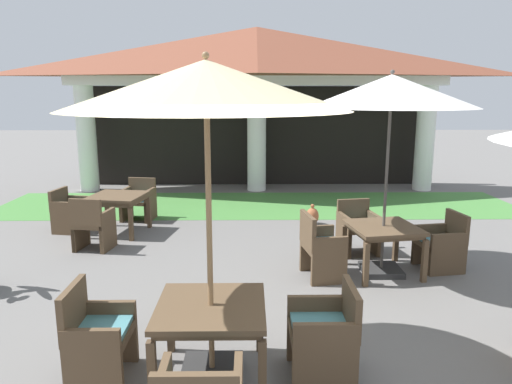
{
  "coord_description": "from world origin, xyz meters",
  "views": [
    {
      "loc": [
        -0.17,
        -3.83,
        2.57
      ],
      "look_at": [
        -0.09,
        2.8,
        1.18
      ],
      "focal_mm": 33.01,
      "sensor_mm": 36.0,
      "label": 1
    }
  ],
  "objects_px": {
    "patio_chair_mid_left_west": "(320,248)",
    "patio_chair_mid_right_north": "(139,201)",
    "patio_umbrella_mid_left": "(391,93)",
    "terracotta_urn": "(312,216)",
    "patio_chair_mid_left_east": "(442,244)",
    "patio_chair_mid_left_north": "(358,228)",
    "patio_table_near_foreground": "(211,314)",
    "patio_umbrella_near_foreground": "(206,90)",
    "patio_chair_near_foreground_east": "(325,334)",
    "patio_table_mid_left": "(383,232)",
    "patio_table_mid_right": "(117,200)",
    "patio_chair_mid_right_west": "(69,211)",
    "patio_chair_near_foreground_west": "(97,336)",
    "patio_chair_mid_right_south": "(93,225)"
  },
  "relations": [
    {
      "from": "patio_table_near_foreground",
      "to": "patio_chair_near_foreground_west",
      "type": "relative_size",
      "value": 1.08
    },
    {
      "from": "patio_table_mid_left",
      "to": "patio_table_mid_right",
      "type": "distance_m",
      "value": 4.84
    },
    {
      "from": "patio_table_near_foreground",
      "to": "terracotta_urn",
      "type": "distance_m",
      "value": 5.42
    },
    {
      "from": "patio_umbrella_near_foreground",
      "to": "terracotta_urn",
      "type": "relative_size",
      "value": 6.99
    },
    {
      "from": "patio_umbrella_mid_left",
      "to": "patio_chair_mid_right_west",
      "type": "relative_size",
      "value": 3.57
    },
    {
      "from": "patio_chair_near_foreground_east",
      "to": "terracotta_urn",
      "type": "xyz_separation_m",
      "value": [
        0.56,
        5.16,
        -0.25
      ]
    },
    {
      "from": "patio_chair_near_foreground_west",
      "to": "patio_table_near_foreground",
      "type": "bearing_deg",
      "value": 90.0
    },
    {
      "from": "patio_chair_mid_right_north",
      "to": "patio_chair_mid_left_north",
      "type": "bearing_deg",
      "value": 161.89
    },
    {
      "from": "patio_chair_mid_left_west",
      "to": "patio_chair_mid_right_north",
      "type": "bearing_deg",
      "value": -143.41
    },
    {
      "from": "patio_chair_mid_left_north",
      "to": "terracotta_urn",
      "type": "bearing_deg",
      "value": -82.39
    },
    {
      "from": "patio_table_near_foreground",
      "to": "patio_chair_mid_left_east",
      "type": "bearing_deg",
      "value": 40.24
    },
    {
      "from": "patio_table_near_foreground",
      "to": "patio_chair_mid_right_north",
      "type": "height_order",
      "value": "patio_chair_mid_right_north"
    },
    {
      "from": "patio_umbrella_mid_left",
      "to": "patio_chair_mid_right_west",
      "type": "height_order",
      "value": "patio_umbrella_mid_left"
    },
    {
      "from": "patio_umbrella_mid_left",
      "to": "terracotta_urn",
      "type": "relative_size",
      "value": 6.95
    },
    {
      "from": "patio_table_mid_right",
      "to": "patio_chair_mid_right_north",
      "type": "relative_size",
      "value": 1.27
    },
    {
      "from": "patio_chair_mid_right_west",
      "to": "patio_chair_mid_right_south",
      "type": "distance_m",
      "value": 1.38
    },
    {
      "from": "patio_chair_near_foreground_east",
      "to": "patio_umbrella_mid_left",
      "type": "height_order",
      "value": "patio_umbrella_mid_left"
    },
    {
      "from": "patio_table_mid_left",
      "to": "patio_chair_mid_right_south",
      "type": "height_order",
      "value": "patio_chair_mid_right_south"
    },
    {
      "from": "patio_umbrella_mid_left",
      "to": "patio_umbrella_near_foreground",
      "type": "bearing_deg",
      "value": -131.68
    },
    {
      "from": "patio_table_mid_right",
      "to": "terracotta_urn",
      "type": "relative_size",
      "value": 2.58
    },
    {
      "from": "patio_chair_mid_left_north",
      "to": "patio_chair_mid_right_west",
      "type": "xyz_separation_m",
      "value": [
        -5.19,
        1.3,
        -0.02
      ]
    },
    {
      "from": "patio_chair_mid_left_west",
      "to": "patio_chair_mid_right_north",
      "type": "xyz_separation_m",
      "value": [
        -3.29,
        3.18,
        -0.04
      ]
    },
    {
      "from": "patio_chair_mid_right_west",
      "to": "patio_table_near_foreground",
      "type": "bearing_deg",
      "value": 42.14
    },
    {
      "from": "patio_chair_mid_left_east",
      "to": "patio_chair_mid_right_north",
      "type": "bearing_deg",
      "value": 51.38
    },
    {
      "from": "patio_table_mid_left",
      "to": "patio_table_mid_right",
      "type": "relative_size",
      "value": 1.0
    },
    {
      "from": "patio_chair_mid_left_east",
      "to": "patio_chair_mid_right_west",
      "type": "distance_m",
      "value": 6.59
    },
    {
      "from": "patio_table_near_foreground",
      "to": "patio_umbrella_mid_left",
      "type": "bearing_deg",
      "value": 48.32
    },
    {
      "from": "patio_table_mid_left",
      "to": "patio_chair_mid_left_east",
      "type": "distance_m",
      "value": 0.96
    },
    {
      "from": "patio_chair_mid_left_west",
      "to": "terracotta_urn",
      "type": "distance_m",
      "value": 2.79
    },
    {
      "from": "patio_chair_mid_left_west",
      "to": "terracotta_urn",
      "type": "height_order",
      "value": "patio_chair_mid_left_west"
    },
    {
      "from": "patio_chair_mid_left_north",
      "to": "patio_table_near_foreground",
      "type": "bearing_deg",
      "value": 49.21
    },
    {
      "from": "patio_chair_mid_left_east",
      "to": "patio_chair_mid_left_north",
      "type": "bearing_deg",
      "value": 45.15
    },
    {
      "from": "patio_chair_mid_left_east",
      "to": "patio_chair_mid_left_west",
      "type": "height_order",
      "value": "patio_chair_mid_left_west"
    },
    {
      "from": "patio_table_near_foreground",
      "to": "terracotta_urn",
      "type": "bearing_deg",
      "value": 72.81
    },
    {
      "from": "patio_chair_mid_right_south",
      "to": "terracotta_urn",
      "type": "distance_m",
      "value": 4.16
    },
    {
      "from": "patio_table_near_foreground",
      "to": "patio_umbrella_near_foreground",
      "type": "xyz_separation_m",
      "value": [
        0.0,
        -0.0,
        1.97
      ]
    },
    {
      "from": "patio_chair_near_foreground_east",
      "to": "patio_chair_near_foreground_west",
      "type": "distance_m",
      "value": 2.07
    },
    {
      "from": "patio_chair_near_foreground_west",
      "to": "patio_chair_mid_right_north",
      "type": "distance_m",
      "value": 5.65
    },
    {
      "from": "patio_chair_mid_left_north",
      "to": "patio_chair_mid_right_west",
      "type": "height_order",
      "value": "patio_chair_mid_left_north"
    },
    {
      "from": "patio_chair_mid_left_north",
      "to": "patio_chair_mid_right_west",
      "type": "distance_m",
      "value": 5.35
    },
    {
      "from": "patio_chair_near_foreground_west",
      "to": "patio_umbrella_mid_left",
      "type": "relative_size",
      "value": 0.31
    },
    {
      "from": "patio_chair_mid_right_north",
      "to": "patio_chair_mid_right_west",
      "type": "bearing_deg",
      "value": 45.05
    },
    {
      "from": "patio_umbrella_mid_left",
      "to": "terracotta_urn",
      "type": "xyz_separation_m",
      "value": [
        -0.67,
        2.61,
        -2.4
      ]
    },
    {
      "from": "patio_umbrella_near_foreground",
      "to": "patio_chair_near_foreground_east",
      "type": "height_order",
      "value": "patio_umbrella_near_foreground"
    },
    {
      "from": "patio_chair_mid_left_east",
      "to": "patio_chair_mid_right_north",
      "type": "relative_size",
      "value": 1.02
    },
    {
      "from": "patio_table_mid_right",
      "to": "patio_chair_mid_right_west",
      "type": "distance_m",
      "value": 1.01
    },
    {
      "from": "patio_chair_mid_left_north",
      "to": "patio_chair_mid_right_north",
      "type": "xyz_separation_m",
      "value": [
        -4.06,
        2.11,
        -0.01
      ]
    },
    {
      "from": "patio_chair_near_foreground_west",
      "to": "patio_chair_mid_right_south",
      "type": "height_order",
      "value": "patio_chair_mid_right_south"
    },
    {
      "from": "patio_chair_mid_right_west",
      "to": "patio_chair_near_foreground_east",
      "type": "bearing_deg",
      "value": 50.1
    },
    {
      "from": "patio_chair_near_foreground_east",
      "to": "patio_chair_mid_right_west",
      "type": "xyz_separation_m",
      "value": [
        -4.11,
        4.77,
        -0.03
      ]
    }
  ]
}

